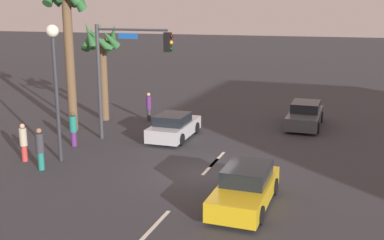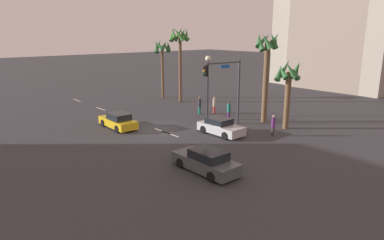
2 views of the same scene
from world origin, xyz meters
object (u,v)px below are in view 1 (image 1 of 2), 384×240
Objects in this scene: streetlamp at (55,67)px; pedestrian_3 at (23,141)px; car_0 at (174,127)px; pedestrian_1 at (40,148)px; car_1 at (305,115)px; pedestrian_2 at (73,128)px; palm_tree_2 at (101,50)px; traffic_signal at (122,64)px; car_2 at (246,188)px; pedestrian_0 at (149,106)px; palm_tree_3 at (68,21)px.

pedestrian_3 is (-0.58, 1.56, -3.41)m from streetlamp.
pedestrian_1 reaches higher than car_0.
streetlamp is (-10.57, 10.01, 3.70)m from car_1.
car_0 is at bearing -28.29° from pedestrian_1.
palm_tree_2 is at bearing 14.43° from pedestrian_2.
car_1 is 11.48m from traffic_signal.
pedestrian_1 is 10.15m from palm_tree_2.
pedestrian_2 reaches higher than car_0.
car_2 is 9.34m from pedestrian_1.
car_1 is 13.60m from pedestrian_2.
pedestrian_3 is (-6.00, 5.10, 0.31)m from car_0.
streetlamp reaches higher than car_1.
traffic_signal is 3.26× the size of pedestrian_1.
streetlamp is at bearing -161.09° from pedestrian_2.
pedestrian_0 is (3.26, 2.97, 0.33)m from car_0.
pedestrian_2 is 1.01× the size of pedestrian_3.
car_2 is 0.71× the size of traffic_signal.
car_1 is 9.63m from pedestrian_0.
pedestrian_2 is 6.30m from palm_tree_3.
car_1 is at bearing -43.43° from streetlamp.
car_2 is at bearing -142.86° from car_0.
car_0 is at bearing -57.48° from traffic_signal.
pedestrian_3 is (-2.89, 0.77, -0.00)m from pedestrian_2.
pedestrian_1 is 0.22× the size of palm_tree_3.
palm_tree_2 reaches higher than pedestrian_2.
car_2 is 14.99m from palm_tree_3.
palm_tree_3 is at bearing 92.03° from car_0.
streetlamp is at bearing -164.26° from palm_tree_2.
pedestrian_0 is at bearing 38.80° from car_2.
car_0 is 9.40m from car_2.
pedestrian_1 is at bearing 85.38° from car_2.
pedestrian_1 is (-11.90, 10.10, 0.33)m from car_1.
pedestrian_0 is at bearing -75.75° from palm_tree_2.
car_2 is at bearing -127.35° from traffic_signal.
car_2 is 10.57m from traffic_signal.
traffic_signal is at bearing -51.03° from pedestrian_2.
pedestrian_0 is 4.54m from palm_tree_2.
palm_tree_2 is (10.04, 11.46, 3.82)m from car_2.
pedestrian_1 is at bearing 165.50° from traffic_signal.
car_0 is 7.88m from pedestrian_3.
pedestrian_2 is 0.29× the size of palm_tree_2.
palm_tree_3 is (1.22, 3.92, 2.09)m from traffic_signal.
palm_tree_3 is at bearing 137.32° from pedestrian_0.
palm_tree_3 reaches higher than streetlamp.
streetlamp reaches higher than pedestrian_1.
palm_tree_2 is at bearing 15.74° from streetlamp.
car_1 is 0.75× the size of streetlamp.
pedestrian_2 is at bearing 66.35° from car_2.
pedestrian_0 reaches higher than pedestrian_3.
car_0 is at bearing -137.66° from pedestrian_0.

